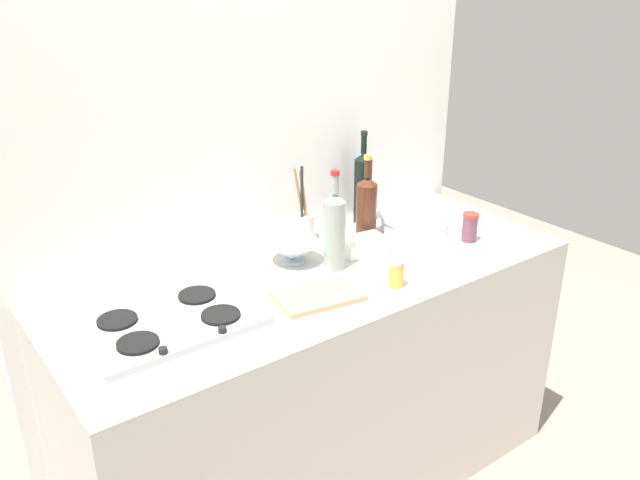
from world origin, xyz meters
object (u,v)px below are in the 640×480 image
at_px(wine_bottle_mid_left, 366,206).
at_px(condiment_jar_rear, 470,227).
at_px(stovetop_hob, 170,322).
at_px(mixing_bowl, 293,251).
at_px(wine_bottle_mid_right, 363,187).
at_px(wine_bottle_leftmost, 335,230).
at_px(plate_stack, 414,222).
at_px(utensil_crock, 303,225).
at_px(condiment_jar_front, 396,273).
at_px(cutting_board, 318,295).
at_px(butter_dish, 363,245).

xyz_separation_m(wine_bottle_mid_left, condiment_jar_rear, (0.29, -0.26, -0.07)).
height_order(stovetop_hob, mixing_bowl, mixing_bowl).
bearing_deg(condiment_jar_rear, wine_bottle_mid_right, 116.65).
bearing_deg(wine_bottle_leftmost, plate_stack, 10.92).
bearing_deg(utensil_crock, wine_bottle_mid_left, -28.14).
height_order(wine_bottle_leftmost, utensil_crock, wine_bottle_leftmost).
bearing_deg(mixing_bowl, utensil_crock, 44.37).
height_order(wine_bottle_leftmost, wine_bottle_mid_right, wine_bottle_mid_right).
relative_size(stovetop_hob, mixing_bowl, 2.72).
xyz_separation_m(wine_bottle_leftmost, condiment_jar_front, (0.08, -0.22, -0.09)).
distance_m(stovetop_hob, condiment_jar_rear, 1.17).
height_order(wine_bottle_mid_right, utensil_crock, wine_bottle_mid_right).
xyz_separation_m(wine_bottle_leftmost, wine_bottle_mid_right, (0.35, 0.27, 0.01)).
bearing_deg(plate_stack, cutting_board, -160.26).
bearing_deg(wine_bottle_mid_right, condiment_jar_rear, -63.35).
height_order(wine_bottle_mid_right, butter_dish, wine_bottle_mid_right).
height_order(plate_stack, wine_bottle_mid_right, wine_bottle_mid_right).
bearing_deg(mixing_bowl, butter_dish, -18.09).
relative_size(plate_stack, cutting_board, 1.01).
height_order(condiment_jar_front, cutting_board, condiment_jar_front).
bearing_deg(wine_bottle_mid_right, condiment_jar_front, -118.89).
distance_m(utensil_crock, condiment_jar_front, 0.48).
xyz_separation_m(plate_stack, cutting_board, (-0.64, -0.23, -0.02)).
xyz_separation_m(utensil_crock, condiment_jar_front, (0.03, -0.48, -0.02)).
relative_size(wine_bottle_mid_left, condiment_jar_front, 3.54).
distance_m(wine_bottle_leftmost, butter_dish, 0.20).
bearing_deg(cutting_board, plate_stack, 19.74).
bearing_deg(wine_bottle_leftmost, butter_dish, 14.40).
xyz_separation_m(wine_bottle_leftmost, utensil_crock, (0.05, 0.26, -0.08)).
bearing_deg(butter_dish, condiment_jar_front, -107.76).
distance_m(wine_bottle_leftmost, mixing_bowl, 0.18).
xyz_separation_m(wine_bottle_leftmost, condiment_jar_rear, (0.55, -0.12, -0.09)).
xyz_separation_m(plate_stack, wine_bottle_mid_right, (-0.11, 0.19, 0.12)).
height_order(plate_stack, condiment_jar_rear, condiment_jar_rear).
bearing_deg(butter_dish, mixing_bowl, 161.91).
distance_m(plate_stack, condiment_jar_front, 0.50).
relative_size(wine_bottle_mid_right, utensil_crock, 1.25).
xyz_separation_m(wine_bottle_mid_left, cutting_board, (-0.44, -0.28, -0.12)).
relative_size(plate_stack, condiment_jar_front, 2.92).
bearing_deg(condiment_jar_front, butter_dish, 72.24).
relative_size(wine_bottle_leftmost, butter_dish, 2.12).
xyz_separation_m(wine_bottle_leftmost, cutting_board, (-0.17, -0.14, -0.13)).
bearing_deg(cutting_board, mixing_bowl, 71.66).
bearing_deg(plate_stack, condiment_jar_front, -140.79).
bearing_deg(wine_bottle_leftmost, condiment_jar_rear, -11.89).
distance_m(wine_bottle_leftmost, utensil_crock, 0.27).
bearing_deg(wine_bottle_mid_right, utensil_crock, -176.80).
relative_size(wine_bottle_leftmost, cutting_board, 1.33).
height_order(butter_dish, condiment_jar_rear, condiment_jar_rear).
xyz_separation_m(stovetop_hob, cutting_board, (0.44, -0.12, -0.01)).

